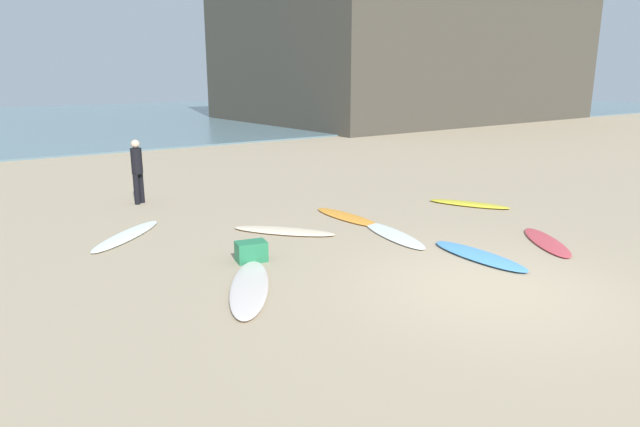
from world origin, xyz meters
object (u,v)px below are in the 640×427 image
object	(u,v)px
surfboard_0	(479,256)
surfboard_2	(547,242)
surfboard_6	(469,204)
surfboard_7	(284,231)
beachgoer_mid	(137,168)
surfboard_3	(394,235)
beach_cooler	(251,251)
surfboard_5	(249,287)
surfboard_1	(347,217)
surfboard_4	(127,236)

from	to	relation	value
surfboard_0	surfboard_2	distance (m)	1.83
surfboard_6	surfboard_7	distance (m)	5.24
surfboard_2	beachgoer_mid	distance (m)	9.90
surfboard_3	surfboard_7	bearing A→B (deg)	149.70
surfboard_2	surfboard_6	size ratio (longest dim) A/B	0.98
surfboard_2	surfboard_3	xyz separation A→B (m)	(-2.18, 2.10, 0.00)
surfboard_6	beach_cooler	size ratio (longest dim) A/B	3.83
surfboard_5	beach_cooler	world-z (taller)	beach_cooler
surfboard_6	beachgoer_mid	xyz separation A→B (m)	(-6.90, 5.01, 0.88)
surfboard_1	surfboard_6	size ratio (longest dim) A/B	1.04
surfboard_6	surfboard_7	size ratio (longest dim) A/B	0.91
surfboard_2	beach_cooler	xyz separation A→B (m)	(-5.35, 2.36, 0.15)
surfboard_5	surfboard_4	bearing A→B (deg)	131.15
surfboard_1	surfboard_6	distance (m)	3.45
surfboard_4	surfboard_6	xyz separation A→B (m)	(8.06, -2.08, 0.01)
surfboard_0	surfboard_3	size ratio (longest dim) A/B	0.95
surfboard_7	beachgoer_mid	distance (m)	4.87
surfboard_3	beach_cooler	xyz separation A→B (m)	(-3.17, 0.26, 0.15)
surfboard_5	surfboard_6	xyz separation A→B (m)	(7.31, 1.95, -0.00)
surfboard_6	beachgoer_mid	world-z (taller)	beachgoer_mid
surfboard_0	surfboard_6	world-z (taller)	surfboard_0
surfboard_3	surfboard_4	xyz separation A→B (m)	(-4.59, 3.08, 0.00)
surfboard_2	surfboard_5	xyz separation A→B (m)	(-6.02, 1.15, 0.01)
surfboard_0	surfboard_3	xyz separation A→B (m)	(-0.35, 1.94, -0.01)
surfboard_6	beach_cooler	bearing A→B (deg)	-20.80
surfboard_0	beach_cooler	bearing A→B (deg)	-30.33
beachgoer_mid	beach_cooler	bearing A→B (deg)	55.09
surfboard_1	beach_cooler	world-z (taller)	beach_cooler
surfboard_5	surfboard_1	bearing A→B (deg)	64.90
beachgoer_mid	surfboard_1	bearing A→B (deg)	92.17
surfboard_0	surfboard_7	xyz separation A→B (m)	(-2.10, 3.46, -0.00)
surfboard_1	beachgoer_mid	bearing A→B (deg)	127.39
surfboard_0	surfboard_3	world-z (taller)	surfboard_0
surfboard_5	surfboard_6	world-z (taller)	surfboard_5
surfboard_0	beachgoer_mid	world-z (taller)	beachgoer_mid
surfboard_4	beach_cooler	size ratio (longest dim) A/B	4.50
beachgoer_mid	beach_cooler	world-z (taller)	beachgoer_mid
surfboard_5	beachgoer_mid	world-z (taller)	beachgoer_mid
surfboard_1	surfboard_5	xyz separation A→B (m)	(-3.94, -2.69, 0.01)
surfboard_3	surfboard_0	bearing A→B (deg)	-68.84
surfboard_2	surfboard_5	world-z (taller)	surfboard_5
surfboard_2	surfboard_3	size ratio (longest dim) A/B	0.91
beach_cooler	surfboard_6	bearing A→B (deg)	6.40
beachgoer_mid	beach_cooler	distance (m)	5.81
beachgoer_mid	surfboard_7	bearing A→B (deg)	73.14
surfboard_2	surfboard_5	distance (m)	6.12
surfboard_1	surfboard_0	bearing A→B (deg)	-88.33
surfboard_2	surfboard_6	world-z (taller)	surfboard_6
surfboard_0	beachgoer_mid	bearing A→B (deg)	-63.01
surfboard_1	surfboard_6	xyz separation A→B (m)	(3.37, -0.74, 0.01)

